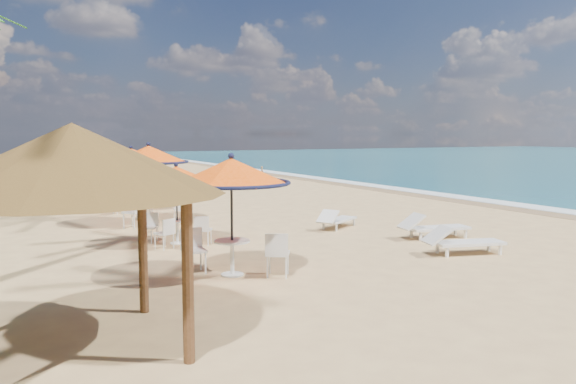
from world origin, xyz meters
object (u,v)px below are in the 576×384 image
lounger_mid (432,226)px  lounger_far (336,219)px  palapa (73,160)px  station_0 (232,182)px  station_1 (176,185)px  lounger_near (461,241)px  station_2 (149,164)px  station_4 (117,157)px  station_3 (129,163)px

lounger_mid → lounger_far: 3.04m
lounger_mid → lounger_far: size_ratio=1.18×
palapa → station_0: bearing=38.9°
station_1 → lounger_mid: bearing=-21.7°
lounger_near → lounger_mid: (0.85, 1.94, 0.01)m
station_2 → lounger_mid: station_2 is taller
lounger_near → lounger_far: bearing=113.6°
station_1 → station_4: 10.44m
station_4 → lounger_mid: station_4 is taller
station_3 → lounger_mid: bearing=-57.7°
station_0 → station_4: 14.22m
lounger_far → station_4: bearing=83.8°
station_0 → station_2: size_ratio=0.96×
lounger_near → lounger_far: 4.65m
lounger_mid → palapa: size_ratio=0.52×
station_3 → palapa: 14.19m
station_2 → station_3: 3.45m
lounger_mid → station_4: bearing=125.7°
station_1 → station_4: bearing=86.8°
lounger_far → palapa: palapa is taller
station_2 → lounger_far: bearing=-37.1°
lounger_near → lounger_far: (-0.59, 4.61, -0.04)m
station_2 → station_3: (0.12, 3.44, -0.13)m
station_1 → station_2: (0.26, 3.71, 0.36)m
station_4 → lounger_far: bearing=-66.5°
station_1 → palapa: (-3.34, -6.52, 0.99)m
station_3 → lounger_far: station_3 is taller
lounger_near → station_1: bearing=157.6°
station_4 → lounger_far: size_ratio=1.43×
lounger_near → lounger_far: size_ratio=1.16×
station_0 → station_4: size_ratio=0.99×
station_3 → palapa: (-3.72, -13.68, 0.76)m
lounger_mid → lounger_far: (-1.45, 2.67, -0.05)m
lounger_near → station_4: bearing=125.1°
station_0 → station_1: station_0 is taller
station_0 → station_3: (0.35, 10.95, -0.12)m
station_4 → station_0: bearing=-92.2°
station_1 → lounger_mid: size_ratio=1.03×
lounger_far → station_3: bearing=93.8°
lounger_near → palapa: bearing=-151.5°
station_4 → lounger_mid: 14.41m
station_1 → station_4: (0.59, 10.41, 0.36)m
station_0 → station_4: (0.55, 14.21, 0.01)m
station_2 → lounger_far: size_ratio=1.48×
lounger_near → palapa: size_ratio=0.52×
station_4 → station_2: bearing=-92.8°
station_2 → lounger_near: bearing=-56.7°
station_4 → lounger_near: size_ratio=1.23×
station_2 → palapa: palapa is taller
station_0 → lounger_far: station_0 is taller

